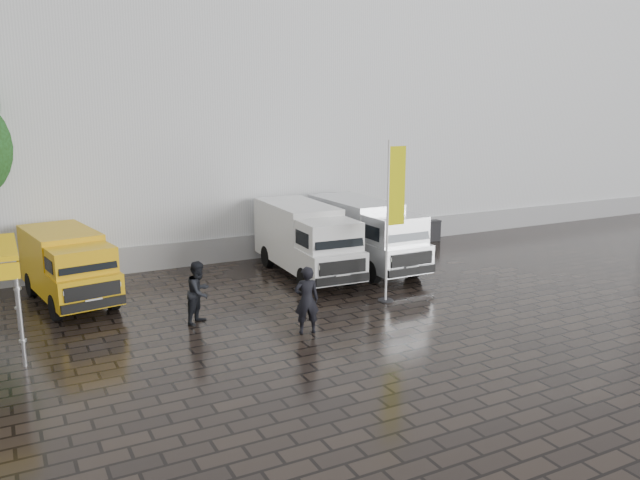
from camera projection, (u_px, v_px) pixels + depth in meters
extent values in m
plane|color=black|center=(377.00, 309.00, 19.42)|extent=(120.00, 120.00, 0.00)
cube|color=silver|center=(247.00, 110.00, 32.94)|extent=(44.00, 16.00, 12.00)
cube|color=gray|center=(317.00, 240.00, 27.11)|extent=(44.00, 0.15, 1.00)
cylinder|color=silver|center=(16.00, 285.00, 17.31)|extent=(0.10, 0.10, 2.62)
cylinder|color=silver|center=(20.00, 315.00, 14.86)|extent=(0.10, 0.10, 2.62)
cylinder|color=black|center=(386.00, 300.00, 20.22)|extent=(0.50, 0.50, 0.04)
cylinder|color=white|center=(387.00, 222.00, 19.68)|extent=(0.07, 0.07, 5.18)
cube|color=#D1CD0B|center=(397.00, 186.00, 19.59)|extent=(0.60, 0.03, 2.49)
cube|color=black|center=(433.00, 230.00, 29.30)|extent=(0.70, 0.70, 0.96)
imported|color=black|center=(307.00, 300.00, 17.17)|extent=(0.79, 0.61, 1.90)
imported|color=black|center=(199.00, 292.00, 18.01)|extent=(1.13, 1.11, 1.83)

